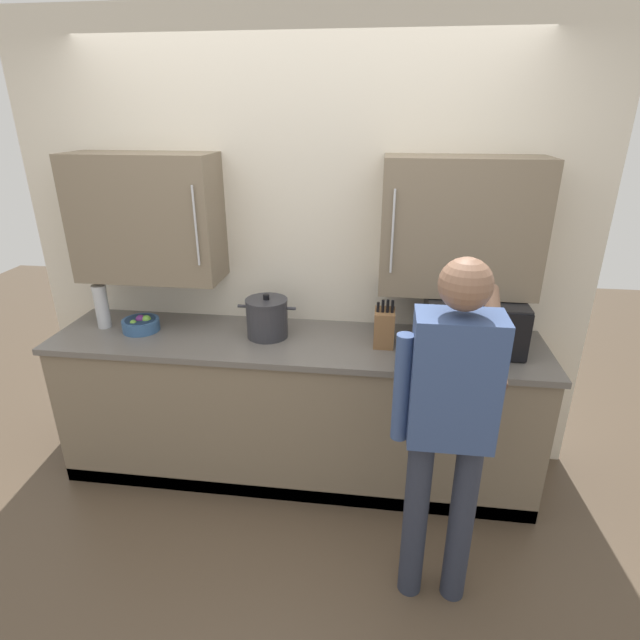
# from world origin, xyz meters

# --- Properties ---
(ground_plane) EXTENTS (9.70, 9.70, 0.00)m
(ground_plane) POSITION_xyz_m (0.00, 0.00, 0.00)
(ground_plane) COLOR #4C3D2D
(back_wall_tiled) EXTENTS (3.37, 0.44, 2.65)m
(back_wall_tiled) POSITION_xyz_m (-0.00, 1.17, 1.39)
(back_wall_tiled) COLOR beige
(back_wall_tiled) RESTS_ON ground_plane
(counter_unit) EXTENTS (2.82, 0.63, 0.91)m
(counter_unit) POSITION_xyz_m (0.00, 0.87, 0.45)
(counter_unit) COLOR #756651
(counter_unit) RESTS_ON ground_plane
(microwave_oven) EXTENTS (0.62, 0.72, 0.28)m
(microwave_oven) POSITION_xyz_m (0.95, 0.90, 1.05)
(microwave_oven) COLOR black
(microwave_oven) RESTS_ON counter_unit
(knife_block) EXTENTS (0.11, 0.15, 0.27)m
(knife_block) POSITION_xyz_m (0.50, 0.87, 1.01)
(knife_block) COLOR brown
(knife_block) RESTS_ON counter_unit
(fruit_bowl) EXTENTS (0.21, 0.21, 0.10)m
(fruit_bowl) POSITION_xyz_m (-0.93, 0.88, 0.95)
(fruit_bowl) COLOR #335684
(fruit_bowl) RESTS_ON counter_unit
(stock_pot) EXTENTS (0.34, 0.24, 0.26)m
(stock_pot) POSITION_xyz_m (-0.17, 0.90, 1.02)
(stock_pot) COLOR #2D2D33
(stock_pot) RESTS_ON counter_unit
(thermos_flask) EXTENTS (0.08, 0.08, 0.26)m
(thermos_flask) POSITION_xyz_m (-1.17, 0.91, 1.04)
(thermos_flask) COLOR #B7BABF
(thermos_flask) RESTS_ON counter_unit
(person_figure) EXTENTS (0.47, 0.61, 1.64)m
(person_figure) POSITION_xyz_m (0.78, 0.09, 0.98)
(person_figure) COLOR #282D3D
(person_figure) RESTS_ON ground_plane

